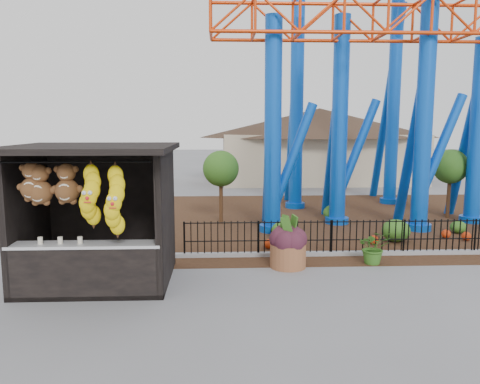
{
  "coord_description": "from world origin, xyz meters",
  "views": [
    {
      "loc": [
        -0.23,
        -9.3,
        3.54
      ],
      "look_at": [
        0.23,
        1.5,
        2.0
      ],
      "focal_mm": 35.0,
      "sensor_mm": 36.0,
      "label": 1
    }
  ],
  "objects_px": {
    "prize_booth": "(93,217)",
    "terracotta_planter": "(288,256)",
    "roller_coaster": "(365,46)",
    "potted_plant": "(374,247)"
  },
  "relations": [
    {
      "from": "prize_booth",
      "to": "terracotta_planter",
      "type": "relative_size",
      "value": 3.87
    },
    {
      "from": "roller_coaster",
      "to": "terracotta_planter",
      "type": "relative_size",
      "value": 12.18
    },
    {
      "from": "terracotta_planter",
      "to": "potted_plant",
      "type": "relative_size",
      "value": 1.02
    },
    {
      "from": "roller_coaster",
      "to": "potted_plant",
      "type": "xyz_separation_m",
      "value": [
        -1.41,
        -6.02,
        -6.0
      ]
    },
    {
      "from": "prize_booth",
      "to": "potted_plant",
      "type": "height_order",
      "value": "prize_booth"
    },
    {
      "from": "potted_plant",
      "to": "roller_coaster",
      "type": "bearing_deg",
      "value": 82.26
    },
    {
      "from": "roller_coaster",
      "to": "terracotta_planter",
      "type": "bearing_deg",
      "value": -120.57
    },
    {
      "from": "terracotta_planter",
      "to": "potted_plant",
      "type": "distance_m",
      "value": 2.26
    },
    {
      "from": "terracotta_planter",
      "to": "potted_plant",
      "type": "height_order",
      "value": "potted_plant"
    },
    {
      "from": "terracotta_planter",
      "to": "prize_booth",
      "type": "bearing_deg",
      "value": -165.56
    }
  ]
}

